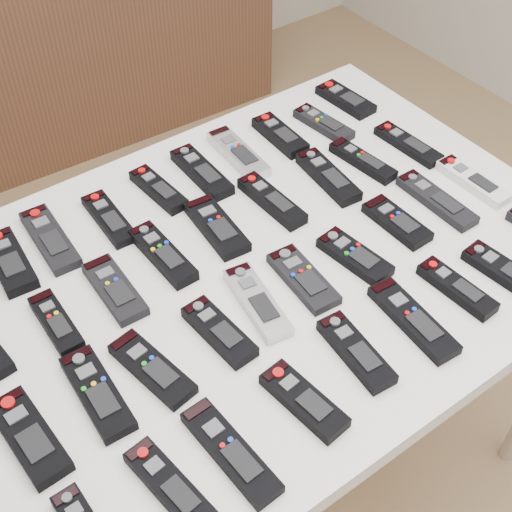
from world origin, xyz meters
TOP-DOWN VIEW (x-y plane):
  - table at (0.09, 0.14)m, footprint 1.25×0.88m
  - sideboard at (0.32, 1.78)m, footprint 1.80×0.47m
  - remote_1 at (-0.29, 0.41)m, footprint 0.07×0.17m
  - remote_2 at (-0.20, 0.42)m, footprint 0.07×0.19m
  - remote_3 at (-0.08, 0.41)m, footprint 0.05×0.17m
  - remote_4 at (0.04, 0.42)m, footprint 0.06×0.16m
  - remote_5 at (0.15, 0.42)m, footprint 0.05×0.18m
  - remote_6 at (0.25, 0.42)m, footprint 0.06×0.19m
  - remote_7 at (0.37, 0.42)m, footprint 0.06×0.16m
  - remote_8 at (0.48, 0.40)m, footprint 0.06×0.16m
  - remote_9 at (0.59, 0.45)m, footprint 0.07×0.16m
  - remote_11 at (-0.28, 0.22)m, footprint 0.05×0.15m
  - remote_12 at (-0.16, 0.23)m, footprint 0.06×0.17m
  - remote_13 at (-0.05, 0.25)m, footprint 0.05×0.18m
  - remote_14 at (0.08, 0.26)m, footprint 0.08×0.18m
  - remote_15 at (0.22, 0.25)m, footprint 0.05×0.18m
  - remote_16 at (0.36, 0.24)m, footprint 0.07×0.18m
  - remote_17 at (0.46, 0.24)m, footprint 0.06×0.17m
  - remote_18 at (0.58, 0.23)m, footprint 0.05×0.17m
  - remote_19 at (-0.41, 0.04)m, footprint 0.07×0.18m
  - remote_20 at (-0.29, 0.05)m, footprint 0.07×0.18m
  - remote_21 at (-0.20, 0.04)m, footprint 0.08×0.18m
  - remote_22 at (-0.06, 0.03)m, footprint 0.06×0.16m
  - remote_23 at (0.03, 0.05)m, footprint 0.08×0.19m
  - remote_24 at (0.13, 0.05)m, footprint 0.07×0.17m
  - remote_25 at (0.25, 0.03)m, footprint 0.07×0.16m
  - remote_26 at (0.38, 0.06)m, footprint 0.06×0.15m
  - remote_27 at (0.49, 0.06)m, footprint 0.05×0.19m
  - remote_28 at (0.60, 0.05)m, footprint 0.05×0.17m
  - remote_30 at (-0.28, -0.16)m, footprint 0.07×0.18m
  - remote_31 at (-0.18, -0.17)m, footprint 0.06×0.20m
  - remote_32 at (-0.03, -0.16)m, footprint 0.07×0.16m
  - remote_33 at (0.10, -0.14)m, footprint 0.06×0.17m
  - remote_34 at (0.23, -0.14)m, footprint 0.07×0.19m
  - remote_35 at (0.34, -0.14)m, footprint 0.05×0.16m
  - remote_36 at (0.45, -0.16)m, footprint 0.07×0.17m

SIDE VIEW (x-z plane):
  - sideboard at x=0.32m, z-range 0.00..0.89m
  - table at x=0.09m, z-range 0.33..1.11m
  - remote_3 at x=-0.08m, z-range 0.78..0.80m
  - remote_18 at x=0.58m, z-range 0.78..0.80m
  - remote_24 at x=0.13m, z-range 0.78..0.80m
  - remote_9 at x=0.59m, z-range 0.78..0.80m
  - remote_2 at x=-0.20m, z-range 0.78..0.80m
  - remote_8 at x=0.48m, z-range 0.78..0.80m
  - remote_12 at x=-0.16m, z-range 0.78..0.80m
  - remote_27 at x=0.49m, z-range 0.78..0.80m
  - remote_21 at x=-0.20m, z-range 0.78..0.80m
  - remote_23 at x=0.03m, z-range 0.78..0.80m
  - remote_26 at x=0.38m, z-range 0.78..0.80m
  - remote_31 at x=-0.18m, z-range 0.78..0.80m
  - remote_28 at x=0.60m, z-range 0.78..0.80m
  - remote_17 at x=0.46m, z-range 0.78..0.80m
  - remote_4 at x=0.04m, z-range 0.78..0.80m
  - remote_34 at x=0.23m, z-range 0.78..0.80m
  - remote_11 at x=-0.28m, z-range 0.78..0.80m
  - remote_20 at x=-0.29m, z-range 0.78..0.80m
  - remote_36 at x=0.45m, z-range 0.78..0.80m
  - remote_14 at x=0.08m, z-range 0.78..0.80m
  - remote_30 at x=-0.28m, z-range 0.78..0.80m
  - remote_25 at x=0.25m, z-range 0.78..0.80m
  - remote_5 at x=0.15m, z-range 0.78..0.80m
  - remote_1 at x=-0.29m, z-range 0.78..0.80m
  - remote_7 at x=0.37m, z-range 0.78..0.80m
  - remote_6 at x=0.25m, z-range 0.78..0.80m
  - remote_35 at x=0.34m, z-range 0.78..0.80m
  - remote_33 at x=0.10m, z-range 0.78..0.80m
  - remote_16 at x=0.36m, z-range 0.78..0.80m
  - remote_32 at x=-0.03m, z-range 0.78..0.80m
  - remote_22 at x=-0.06m, z-range 0.78..0.80m
  - remote_13 at x=-0.05m, z-range 0.78..0.80m
  - remote_15 at x=0.22m, z-range 0.78..0.80m
  - remote_19 at x=-0.41m, z-range 0.78..0.80m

